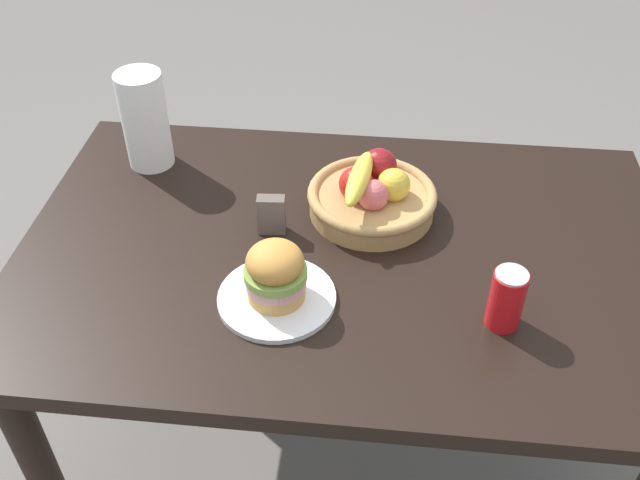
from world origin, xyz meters
TOP-DOWN VIEW (x-y plane):
  - ground_plane at (0.00, 0.00)m, footprint 8.00×8.00m
  - dining_table at (0.00, 0.00)m, footprint 1.40×0.90m
  - plate at (-0.12, -0.17)m, footprint 0.23×0.23m
  - sandwich at (-0.12, -0.17)m, footprint 0.12×0.12m
  - soda_can at (0.31, -0.19)m, footprint 0.07×0.07m
  - fruit_basket at (0.05, 0.13)m, footprint 0.29×0.29m
  - paper_towel_roll at (-0.50, 0.27)m, footprint 0.11×0.11m
  - napkin_holder at (-0.16, 0.04)m, footprint 0.06×0.03m

SIDE VIEW (x-z plane):
  - ground_plane at x=0.00m, z-range 0.00..0.00m
  - dining_table at x=0.00m, z-range 0.27..1.02m
  - plate at x=-0.12m, z-range 0.75..0.76m
  - napkin_holder at x=-0.16m, z-range 0.75..0.84m
  - fruit_basket at x=0.05m, z-range 0.73..0.87m
  - soda_can at x=0.31m, z-range 0.75..0.88m
  - sandwich at x=-0.12m, z-range 0.76..0.89m
  - paper_towel_roll at x=-0.50m, z-range 0.75..0.99m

